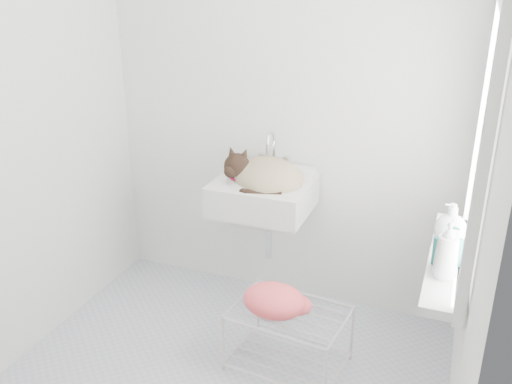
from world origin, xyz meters
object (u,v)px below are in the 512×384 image
(bottle_a, at_px, (443,277))
(bottle_b, at_px, (445,266))
(bottle_c, at_px, (449,242))
(sink, at_px, (263,181))
(cat, at_px, (264,176))
(wire_rack, at_px, (288,341))

(bottle_a, bearing_deg, bottle_b, 90.00)
(bottle_a, xyz_separation_m, bottle_c, (0.00, 0.32, 0.00))
(sink, height_order, bottle_c, sink)
(cat, height_order, wire_rack, cat)
(bottle_c, bearing_deg, wire_rack, -176.90)
(sink, relative_size, bottle_a, 2.63)
(sink, xyz_separation_m, bottle_a, (1.03, -0.73, 0.00))
(sink, height_order, bottle_a, sink)
(cat, distance_m, bottle_a, 1.25)
(sink, height_order, bottle_b, sink)
(sink, xyz_separation_m, wire_rack, (0.32, -0.45, -0.70))
(sink, distance_m, cat, 0.05)
(wire_rack, bearing_deg, bottle_c, 3.10)
(sink, relative_size, wire_rack, 0.96)
(wire_rack, relative_size, bottle_a, 2.75)
(bottle_a, relative_size, bottle_c, 1.12)
(cat, relative_size, bottle_b, 2.34)
(wire_rack, xyz_separation_m, bottle_a, (0.72, -0.28, 0.70))
(cat, xyz_separation_m, wire_rack, (0.30, -0.44, -0.74))
(cat, relative_size, bottle_a, 2.09)
(sink, bearing_deg, bottle_c, -21.85)
(wire_rack, relative_size, bottle_b, 3.07)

